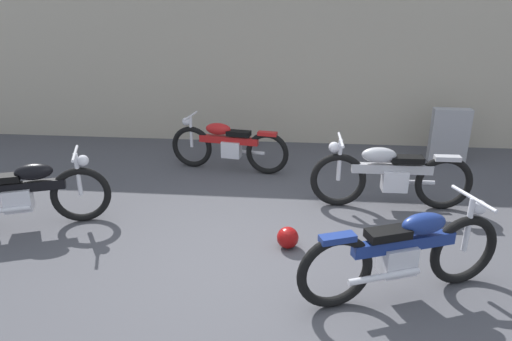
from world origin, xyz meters
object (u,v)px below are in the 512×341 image
(stone_marker, at_px, (449,135))
(motorcycle_silver, at_px, (390,175))
(motorcycle_black, at_px, (23,194))
(motorcycle_red, at_px, (228,145))
(motorcycle_blue, at_px, (405,252))
(helmet, at_px, (288,238))

(stone_marker, height_order, motorcycle_silver, motorcycle_silver)
(motorcycle_black, height_order, motorcycle_silver, motorcycle_silver)
(motorcycle_red, height_order, motorcycle_blue, motorcycle_blue)
(stone_marker, height_order, helmet, stone_marker)
(stone_marker, distance_m, motorcycle_silver, 2.46)
(helmet, bearing_deg, motorcycle_silver, 42.41)
(motorcycle_silver, relative_size, motorcycle_red, 1.09)
(helmet, height_order, motorcycle_red, motorcycle_red)
(stone_marker, height_order, motorcycle_red, stone_marker)
(helmet, distance_m, motorcycle_silver, 1.88)
(stone_marker, relative_size, motorcycle_red, 0.47)
(motorcycle_red, distance_m, motorcycle_blue, 3.96)
(helmet, distance_m, motorcycle_black, 3.37)
(motorcycle_black, bearing_deg, motorcycle_red, 24.73)
(helmet, relative_size, motorcycle_silver, 0.12)
(stone_marker, xyz_separation_m, motorcycle_blue, (-1.59, -4.08, -0.00))
(stone_marker, relative_size, motorcycle_black, 0.47)
(stone_marker, xyz_separation_m, helmet, (-2.74, -3.28, -0.35))
(stone_marker, bearing_deg, motorcycle_silver, -124.08)
(helmet, relative_size, motorcycle_red, 0.13)
(motorcycle_blue, bearing_deg, motorcycle_red, 103.29)
(motorcycle_black, xyz_separation_m, motorcycle_silver, (4.71, 1.05, 0.01))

